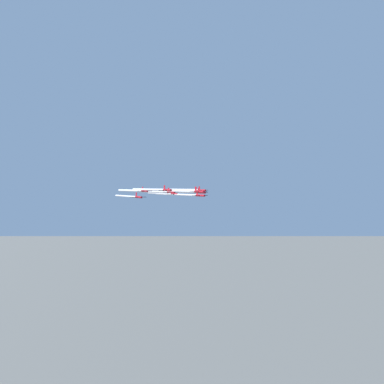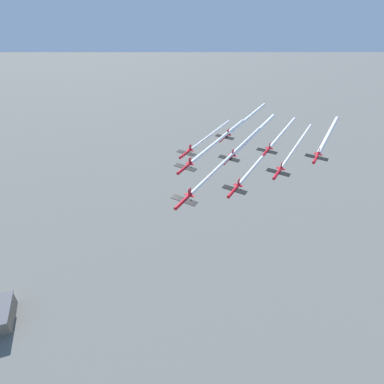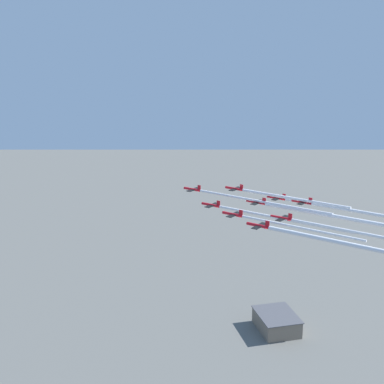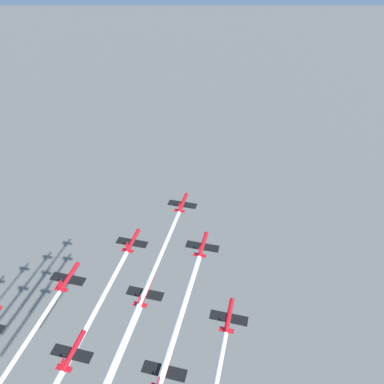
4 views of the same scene
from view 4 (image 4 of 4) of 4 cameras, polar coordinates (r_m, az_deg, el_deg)
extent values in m
cylinder|color=red|center=(94.31, -1.40, -1.70)|extent=(6.43, 5.81, 0.94)
cube|color=black|center=(93.92, -1.48, -1.88)|extent=(6.31, 6.78, 0.15)
cube|color=red|center=(91.18, -1.92, -2.30)|extent=(1.11, 1.00, 1.89)
cube|color=red|center=(91.92, -1.91, -2.88)|extent=(2.52, 2.69, 0.10)
cylinder|color=red|center=(87.82, -9.01, -7.38)|extent=(6.43, 5.81, 0.94)
cube|color=black|center=(87.48, -9.13, -7.60)|extent=(6.31, 6.78, 0.15)
cube|color=red|center=(84.94, -9.86, -8.22)|extent=(1.11, 1.00, 1.89)
cube|color=red|center=(85.77, -9.78, -8.79)|extent=(2.52, 2.69, 0.10)
cylinder|color=red|center=(82.17, 1.67, -8.05)|extent=(6.43, 5.81, 0.94)
cube|color=black|center=(81.81, 1.59, -8.30)|extent=(6.31, 6.78, 0.15)
cube|color=red|center=(79.13, 1.19, -9.00)|extent=(1.11, 1.00, 1.89)
cube|color=red|center=(79.97, 1.18, -9.60)|extent=(2.52, 2.69, 0.10)
cylinder|color=red|center=(81.82, -18.20, -12.19)|extent=(6.43, 5.81, 0.94)
cube|color=black|center=(81.55, -18.37, -12.45)|extent=(6.31, 6.78, 0.15)
cube|color=red|center=(79.31, -19.47, -13.23)|extent=(1.11, 1.00, 1.89)
cube|color=red|center=(80.17, -19.30, -13.79)|extent=(2.52, 2.69, 0.10)
cylinder|color=red|center=(75.67, -7.04, -14.79)|extent=(6.43, 5.81, 0.94)
cube|color=black|center=(75.38, -7.17, -15.09)|extent=(6.31, 6.78, 0.15)
cube|color=red|center=(72.95, -7.97, -16.07)|extent=(1.11, 1.00, 1.89)
cube|color=red|center=(73.89, -7.89, -16.63)|extent=(2.52, 2.69, 0.10)
cylinder|color=red|center=(74.86, 5.69, -18.23)|extent=(6.43, 5.81, 0.94)
cube|color=black|center=(74.56, 5.62, -18.54)|extent=(6.31, 6.78, 0.15)
cube|color=red|center=(72.07, 5.32, -19.69)|extent=(1.11, 1.00, 1.89)
cube|color=red|center=(73.05, 5.26, -20.21)|extent=(2.52, 2.69, 0.10)
cylinder|color=red|center=(72.37, -17.62, -22.06)|extent=(6.43, 5.81, 0.94)
cube|color=black|center=(72.16, -17.82, -22.38)|extent=(6.31, 6.78, 0.15)
cube|color=red|center=(70.14, -19.12, -23.57)|extent=(1.11, 1.00, 1.89)
cube|color=red|center=(71.13, -18.92, -24.06)|extent=(2.52, 2.69, 0.10)
cylinder|color=red|center=(66.24, -4.11, -25.17)|extent=(6.43, 5.81, 0.94)
cube|color=black|center=(66.01, -4.25, -25.55)|extent=(6.31, 6.78, 0.15)
cube|color=red|center=(63.83, -5.10, -27.07)|extent=(1.11, 1.00, 1.89)
cylinder|color=white|center=(73.99, -7.66, -15.81)|extent=(40.27, 35.50, 0.93)
cylinder|color=white|center=(72.46, -17.69, -22.33)|extent=(37.36, 32.95, 0.97)
cylinder|color=white|center=(67.13, -3.26, -22.56)|extent=(32.22, 28.47, 1.11)
camera|label=1|loc=(221.32, 28.90, 17.41)|focal=35.00mm
camera|label=2|loc=(136.32, -11.06, 30.52)|focal=28.00mm
camera|label=3|loc=(189.41, -88.67, -0.92)|focal=50.00mm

